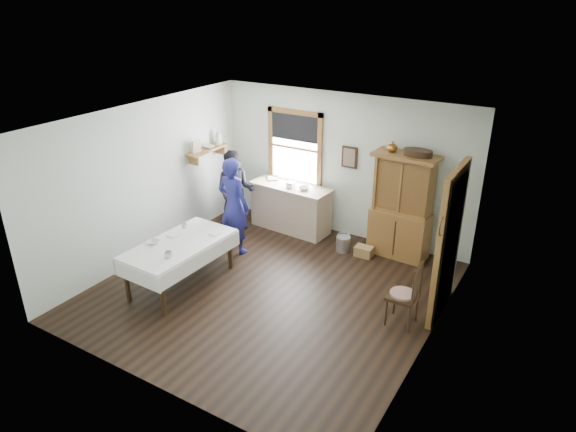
{
  "coord_description": "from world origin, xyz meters",
  "views": [
    {
      "loc": [
        3.82,
        -5.78,
        4.37
      ],
      "look_at": [
        0.15,
        0.3,
        1.2
      ],
      "focal_mm": 32.0,
      "sensor_mm": 36.0,
      "label": 1
    }
  ],
  "objects_px": {
    "work_counter": "(291,208)",
    "figure_dark": "(235,194)",
    "dining_table": "(181,263)",
    "woman_blue": "(234,209)",
    "china_hutch": "(402,207)",
    "pail": "(343,244)",
    "wicker_basket": "(364,251)",
    "spindle_chair": "(403,293)"
  },
  "relations": [
    {
      "from": "work_counter",
      "to": "figure_dark",
      "type": "bearing_deg",
      "value": -146.89
    },
    {
      "from": "dining_table",
      "to": "woman_blue",
      "type": "height_order",
      "value": "woman_blue"
    },
    {
      "from": "china_hutch",
      "to": "dining_table",
      "type": "height_order",
      "value": "china_hutch"
    },
    {
      "from": "figure_dark",
      "to": "dining_table",
      "type": "bearing_deg",
      "value": -102.93
    },
    {
      "from": "pail",
      "to": "figure_dark",
      "type": "height_order",
      "value": "figure_dark"
    },
    {
      "from": "dining_table",
      "to": "wicker_basket",
      "type": "distance_m",
      "value": 3.2
    },
    {
      "from": "wicker_basket",
      "to": "work_counter",
      "type": "bearing_deg",
      "value": 170.06
    },
    {
      "from": "work_counter",
      "to": "woman_blue",
      "type": "xyz_separation_m",
      "value": [
        -0.39,
        -1.3,
        0.36
      ]
    },
    {
      "from": "figure_dark",
      "to": "wicker_basket",
      "type": "bearing_deg",
      "value": -21.06
    },
    {
      "from": "pail",
      "to": "wicker_basket",
      "type": "distance_m",
      "value": 0.4
    },
    {
      "from": "spindle_chair",
      "to": "pail",
      "type": "relative_size",
      "value": 3.53
    },
    {
      "from": "china_hutch",
      "to": "woman_blue",
      "type": "height_order",
      "value": "china_hutch"
    },
    {
      "from": "pail",
      "to": "spindle_chair",
      "type": "bearing_deg",
      "value": -43.46
    },
    {
      "from": "china_hutch",
      "to": "wicker_basket",
      "type": "height_order",
      "value": "china_hutch"
    },
    {
      "from": "pail",
      "to": "figure_dark",
      "type": "distance_m",
      "value": 2.32
    },
    {
      "from": "china_hutch",
      "to": "dining_table",
      "type": "xyz_separation_m",
      "value": [
        -2.62,
        -2.73,
        -0.57
      ]
    },
    {
      "from": "dining_table",
      "to": "wicker_basket",
      "type": "relative_size",
      "value": 5.94
    },
    {
      "from": "work_counter",
      "to": "wicker_basket",
      "type": "height_order",
      "value": "work_counter"
    },
    {
      "from": "spindle_chair",
      "to": "china_hutch",
      "type": "bearing_deg",
      "value": 110.51
    },
    {
      "from": "dining_table",
      "to": "spindle_chair",
      "type": "relative_size",
      "value": 1.86
    },
    {
      "from": "pail",
      "to": "wicker_basket",
      "type": "relative_size",
      "value": 0.91
    },
    {
      "from": "china_hutch",
      "to": "dining_table",
      "type": "distance_m",
      "value": 3.83
    },
    {
      "from": "figure_dark",
      "to": "china_hutch",
      "type": "bearing_deg",
      "value": -15.26
    },
    {
      "from": "work_counter",
      "to": "dining_table",
      "type": "height_order",
      "value": "work_counter"
    },
    {
      "from": "china_hutch",
      "to": "figure_dark",
      "type": "distance_m",
      "value": 3.18
    },
    {
      "from": "work_counter",
      "to": "dining_table",
      "type": "xyz_separation_m",
      "value": [
        -0.44,
        -2.66,
        -0.09
      ]
    },
    {
      "from": "wicker_basket",
      "to": "spindle_chair",
      "type": "bearing_deg",
      "value": -51.57
    },
    {
      "from": "spindle_chair",
      "to": "work_counter",
      "type": "bearing_deg",
      "value": 146.63
    },
    {
      "from": "pail",
      "to": "woman_blue",
      "type": "bearing_deg",
      "value": -149.45
    },
    {
      "from": "work_counter",
      "to": "wicker_basket",
      "type": "xyz_separation_m",
      "value": [
        1.69,
        -0.3,
        -0.37
      ]
    },
    {
      "from": "pail",
      "to": "wicker_basket",
      "type": "xyz_separation_m",
      "value": [
        0.4,
        0.01,
        -0.05
      ]
    },
    {
      "from": "dining_table",
      "to": "work_counter",
      "type": "bearing_deg",
      "value": 80.55
    },
    {
      "from": "pail",
      "to": "figure_dark",
      "type": "xyz_separation_m",
      "value": [
        -2.23,
        -0.21,
        0.59
      ]
    },
    {
      "from": "china_hutch",
      "to": "dining_table",
      "type": "relative_size",
      "value": 1.02
    },
    {
      "from": "dining_table",
      "to": "figure_dark",
      "type": "relative_size",
      "value": 1.25
    },
    {
      "from": "dining_table",
      "to": "wicker_basket",
      "type": "bearing_deg",
      "value": 47.96
    },
    {
      "from": "wicker_basket",
      "to": "woman_blue",
      "type": "height_order",
      "value": "woman_blue"
    },
    {
      "from": "china_hutch",
      "to": "woman_blue",
      "type": "distance_m",
      "value": 2.91
    },
    {
      "from": "spindle_chair",
      "to": "wicker_basket",
      "type": "relative_size",
      "value": 3.2
    },
    {
      "from": "spindle_chair",
      "to": "wicker_basket",
      "type": "xyz_separation_m",
      "value": [
        -1.25,
        1.57,
        -0.4
      ]
    },
    {
      "from": "china_hutch",
      "to": "pail",
      "type": "height_order",
      "value": "china_hutch"
    },
    {
      "from": "dining_table",
      "to": "woman_blue",
      "type": "bearing_deg",
      "value": 87.58
    }
  ]
}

